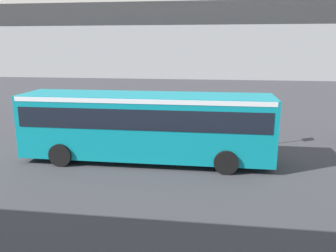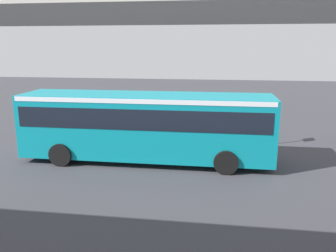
{
  "view_description": "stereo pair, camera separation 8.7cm",
  "coord_description": "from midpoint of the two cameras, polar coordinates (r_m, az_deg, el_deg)",
  "views": [
    {
      "loc": [
        -1.64,
        15.46,
        5.32
      ],
      "look_at": [
        0.51,
        -0.19,
        1.6
      ],
      "focal_mm": 36.63,
      "sensor_mm": 36.0,
      "label": 1
    },
    {
      "loc": [
        -1.73,
        15.44,
        5.32
      ],
      "look_at": [
        0.51,
        -0.19,
        1.6
      ],
      "focal_mm": 36.63,
      "sensor_mm": 36.0,
      "label": 2
    }
  ],
  "objects": [
    {
      "name": "lane_dash_centre",
      "position": [
        20.23,
        -8.8,
        -2.15
      ],
      "size": [
        2.0,
        0.2,
        0.01
      ],
      "primitive_type": "cube",
      "color": "silver",
      "rests_on": "ground"
    },
    {
      "name": "lane_dash_leftmost",
      "position": [
        19.55,
        14.33,
        -2.95
      ],
      "size": [
        2.0,
        0.2,
        0.01
      ],
      "primitive_type": "cube",
      "color": "silver",
      "rests_on": "ground"
    },
    {
      "name": "ground",
      "position": [
        16.43,
        1.51,
        -5.65
      ],
      "size": [
        80.0,
        80.0,
        0.0
      ],
      "primitive_type": "plane",
      "color": "#38383D"
    },
    {
      "name": "traffic_sign",
      "position": [
        18.94,
        15.48,
        2.33
      ],
      "size": [
        0.08,
        0.6,
        2.8
      ],
      "color": "slate",
      "rests_on": "ground"
    },
    {
      "name": "lane_dash_left",
      "position": [
        19.49,
        2.56,
        -2.59
      ],
      "size": [
        2.0,
        0.2,
        0.01
      ],
      "primitive_type": "cube",
      "color": "silver",
      "rests_on": "ground"
    },
    {
      "name": "pedestrian_overpass",
      "position": [
        3.95,
        -17.95,
        13.57
      ],
      "size": [
        28.5,
        2.6,
        7.19
      ],
      "color": "#B2ADA5",
      "rests_on": "ground"
    },
    {
      "name": "city_bus",
      "position": [
        15.87,
        -3.87,
        0.72
      ],
      "size": [
        11.54,
        2.85,
        3.15
      ],
      "color": "#0C8493",
      "rests_on": "ground"
    }
  ]
}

